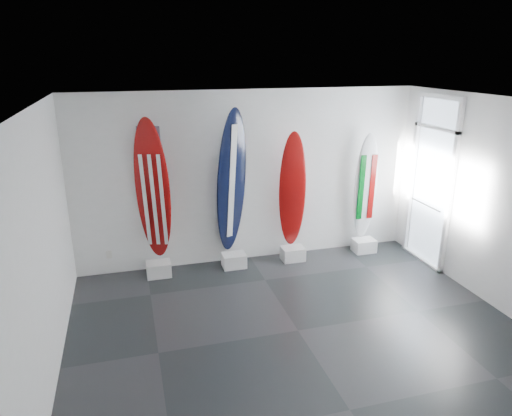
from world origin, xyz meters
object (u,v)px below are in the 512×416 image
object	(u,v)px
surfboard_navy	(231,183)
surfboard_swiss	(292,190)
surfboard_usa	(153,191)
surfboard_italy	(366,187)

from	to	relation	value
surfboard_navy	surfboard_swiss	size ratio (longest dim) A/B	1.21
surfboard_usa	surfboard_italy	xyz separation A→B (m)	(3.80, 0.00, -0.21)
surfboard_usa	surfboard_swiss	size ratio (longest dim) A/B	1.17
surfboard_navy	surfboard_usa	bearing A→B (deg)	158.61
surfboard_navy	surfboard_italy	size ratio (longest dim) A/B	1.27
surfboard_navy	surfboard_swiss	world-z (taller)	surfboard_navy
surfboard_navy	surfboard_swiss	distance (m)	1.11
surfboard_usa	surfboard_navy	xyz separation A→B (m)	(1.29, 0.00, 0.05)
surfboard_usa	surfboard_navy	distance (m)	1.29
surfboard_swiss	surfboard_italy	world-z (taller)	surfboard_swiss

